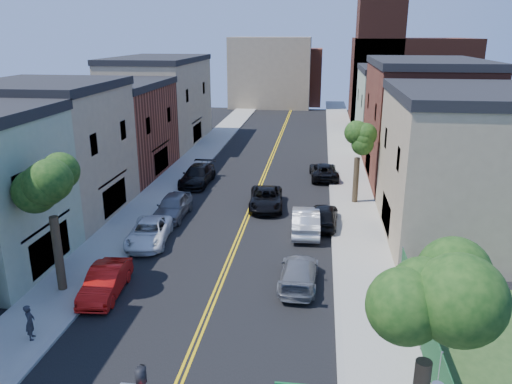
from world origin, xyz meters
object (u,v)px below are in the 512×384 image
(red_sedan, at_px, (106,282))
(white_pickup, at_px, (149,232))
(black_car_right, at_px, (324,215))
(silver_car_right, at_px, (306,220))
(black_suv_lane, at_px, (266,199))
(pedestrian_left, at_px, (30,322))
(black_car_left, at_px, (197,175))
(grey_car_left, at_px, (173,206))
(grey_car_right, at_px, (299,273))
(dark_car_right_far, at_px, (324,171))

(red_sedan, relative_size, white_pickup, 0.88)
(black_car_right, bearing_deg, white_pickup, 24.68)
(red_sedan, distance_m, silver_car_right, 13.73)
(black_suv_lane, xyz_separation_m, pedestrian_left, (-8.16, -18.44, 0.21))
(black_car_left, bearing_deg, grey_car_left, -86.58)
(white_pickup, bearing_deg, grey_car_right, -31.15)
(black_car_left, height_order, black_car_right, black_car_left)
(white_pickup, relative_size, silver_car_right, 0.99)
(black_car_left, relative_size, grey_car_right, 1.17)
(grey_car_right, bearing_deg, red_sedan, 14.96)
(pedestrian_left, bearing_deg, white_pickup, -29.58)
(red_sedan, bearing_deg, dark_car_right_far, 59.53)
(black_car_right, distance_m, pedestrian_left, 19.74)
(grey_car_right, relative_size, pedestrian_left, 3.01)
(red_sedan, distance_m, black_suv_lane, 15.65)
(red_sedan, bearing_deg, black_car_right, 40.26)
(black_car_left, bearing_deg, pedestrian_left, -91.66)
(red_sedan, distance_m, pedestrian_left, 4.54)
(white_pickup, distance_m, black_suv_lane, 10.04)
(silver_car_right, height_order, dark_car_right_far, silver_car_right)
(grey_car_left, bearing_deg, black_car_right, -1.23)
(grey_car_left, height_order, black_car_right, grey_car_left)
(white_pickup, bearing_deg, grey_car_left, 80.65)
(white_pickup, xyz_separation_m, silver_car_right, (9.78, 3.00, 0.14))
(red_sedan, height_order, pedestrian_left, pedestrian_left)
(red_sedan, bearing_deg, grey_car_left, 84.28)
(grey_car_left, xyz_separation_m, black_car_left, (-0.20, 8.27, -0.02))
(black_car_right, bearing_deg, grey_car_left, 1.47)
(silver_car_right, distance_m, pedestrian_left, 17.92)
(black_car_right, height_order, pedestrian_left, pedestrian_left)
(white_pickup, xyz_separation_m, grey_car_left, (0.20, 4.66, 0.13))
(dark_car_right_far, height_order, black_suv_lane, black_suv_lane)
(black_car_right, bearing_deg, black_suv_lane, -33.06)
(grey_car_right, relative_size, black_car_right, 1.05)
(white_pickup, bearing_deg, red_sedan, -96.85)
(silver_car_right, xyz_separation_m, dark_car_right_far, (1.22, 13.13, -0.13))
(red_sedan, bearing_deg, pedestrian_left, -114.35)
(silver_car_right, height_order, black_suv_lane, silver_car_right)
(black_suv_lane, bearing_deg, silver_car_right, -60.08)
(white_pickup, relative_size, black_suv_lane, 0.96)
(white_pickup, xyz_separation_m, dark_car_right_far, (11.00, 16.13, 0.01))
(grey_car_left, height_order, dark_car_right_far, grey_car_left)
(red_sedan, relative_size, grey_car_left, 0.91)
(black_car_left, bearing_deg, grey_car_right, -58.80)
(grey_car_right, bearing_deg, pedestrian_left, 32.04)
(black_car_left, xyz_separation_m, silver_car_right, (9.78, -9.93, 0.02))
(black_car_left, xyz_separation_m, black_suv_lane, (6.64, -5.39, -0.08))
(grey_car_right, xyz_separation_m, black_car_right, (1.34, 8.70, 0.08))
(grey_car_left, xyz_separation_m, silver_car_right, (9.57, -1.66, 0.00))
(white_pickup, xyz_separation_m, pedestrian_left, (-1.53, -10.91, 0.25))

